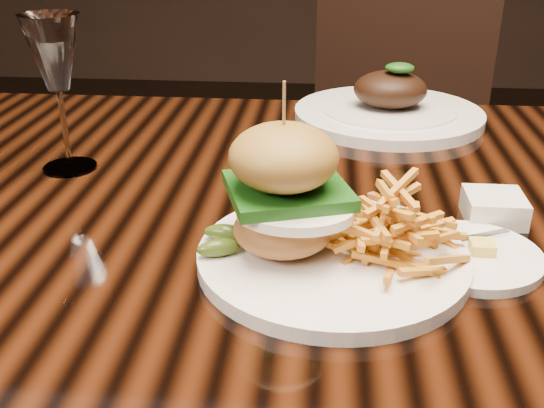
# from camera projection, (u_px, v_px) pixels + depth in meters

# --- Properties ---
(dining_table) EXTENTS (1.60, 0.90, 0.75)m
(dining_table) POSITION_uv_depth(u_px,v_px,m) (320.00, 260.00, 0.80)
(dining_table) COLOR black
(dining_table) RESTS_ON ground
(burger_plate) EXTENTS (0.27, 0.27, 0.18)m
(burger_plate) POSITION_uv_depth(u_px,v_px,m) (330.00, 220.00, 0.62)
(burger_plate) COLOR white
(burger_plate) RESTS_ON dining_table
(side_saucer) EXTENTS (0.14, 0.14, 0.02)m
(side_saucer) POSITION_uv_depth(u_px,v_px,m) (471.00, 255.00, 0.64)
(side_saucer) COLOR white
(side_saucer) RESTS_ON dining_table
(ramekin) EXTENTS (0.07, 0.07, 0.03)m
(ramekin) POSITION_uv_depth(u_px,v_px,m) (494.00, 207.00, 0.72)
(ramekin) COLOR white
(ramekin) RESTS_ON dining_table
(wine_glass) EXTENTS (0.08, 0.08, 0.21)m
(wine_glass) POSITION_uv_depth(u_px,v_px,m) (54.00, 58.00, 0.80)
(wine_glass) COLOR white
(wine_glass) RESTS_ON dining_table
(far_dish) EXTENTS (0.31, 0.31, 0.10)m
(far_dish) POSITION_uv_depth(u_px,v_px,m) (389.00, 109.00, 1.06)
(far_dish) COLOR white
(far_dish) RESTS_ON dining_table
(chair_far) EXTENTS (0.55, 0.55, 0.95)m
(chair_far) POSITION_uv_depth(u_px,v_px,m) (391.00, 135.00, 1.64)
(chair_far) COLOR black
(chair_far) RESTS_ON ground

